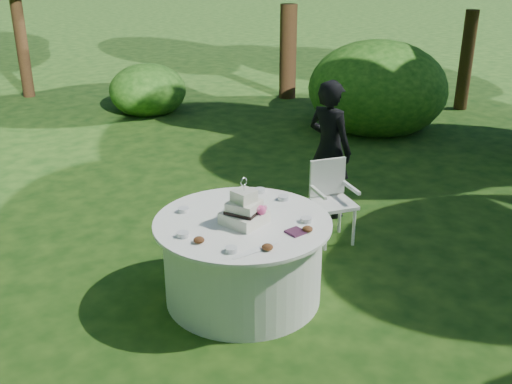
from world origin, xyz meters
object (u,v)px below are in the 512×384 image
napkins (296,232)px  chair (331,195)px  cake (245,211)px  table (243,259)px  guest (329,149)px

napkins → chair: size_ratio=0.16×
napkins → cake: (-0.21, 0.42, 0.10)m
table → chair: chair is taller
cake → chair: bearing=15.2°
table → chair: bearing=13.4°
guest → table: size_ratio=1.03×
napkins → cake: size_ratio=0.33×
guest → chair: bearing=132.1°
table → chair: 1.51m
guest → cake: size_ratio=3.76×
napkins → chair: (1.26, 0.82, -0.26)m
napkins → cake: cake is taller
napkins → guest: size_ratio=0.09×
guest → table: 2.13m
cake → chair: (1.48, 0.40, -0.37)m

